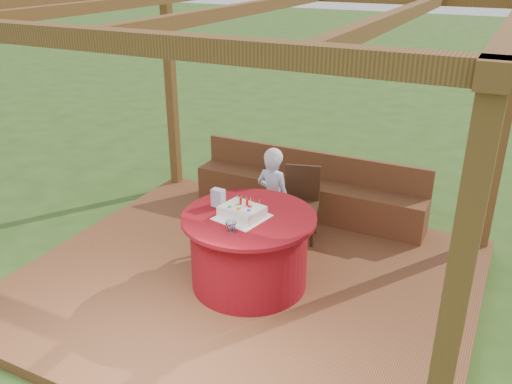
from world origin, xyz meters
TOP-DOWN VIEW (x-y plane):
  - ground at (0.00, 0.00)m, footprint 60.00×60.00m
  - deck at (0.00, 0.00)m, footprint 4.50×4.00m
  - pergola at (0.00, 0.00)m, footprint 4.50×4.00m
  - bench at (0.00, 1.72)m, footprint 3.00×0.42m
  - table at (0.08, -0.06)m, footprint 1.32×1.32m
  - chair at (0.15, 1.12)m, footprint 0.50×0.50m
  - elderly_woman at (-0.10, 0.87)m, footprint 0.42×0.29m
  - birthday_cake at (0.04, -0.13)m, footprint 0.51×0.51m
  - gift_bag at (-0.30, -0.00)m, footprint 0.13×0.09m
  - drinking_glass at (0.08, -0.43)m, footprint 0.13×0.13m

SIDE VIEW (x-z plane):
  - ground at x=0.00m, z-range 0.00..0.00m
  - deck at x=0.00m, z-range 0.00..0.12m
  - bench at x=0.00m, z-range -0.02..0.79m
  - table at x=0.08m, z-range 0.13..0.89m
  - chair at x=0.15m, z-range 0.16..1.02m
  - elderly_woman at x=-0.10m, z-range 0.13..1.27m
  - drinking_glass at x=0.08m, z-range 0.89..0.98m
  - birthday_cake at x=0.04m, z-range 0.85..1.04m
  - gift_bag at x=-0.30m, z-range 0.89..1.07m
  - pergola at x=0.00m, z-range 1.05..3.77m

